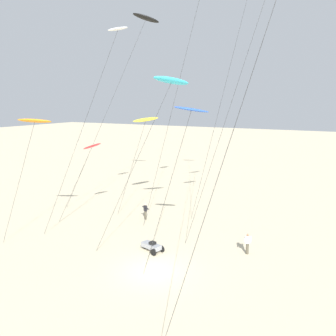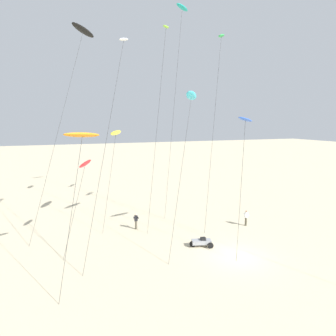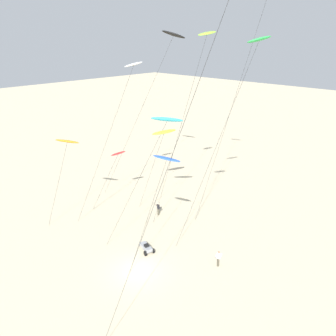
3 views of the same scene
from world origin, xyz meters
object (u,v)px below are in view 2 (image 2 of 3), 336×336
kite_teal (182,11)px  kite_lime (166,31)px  kite_yellow (116,133)px  kite_blue (245,121)px  kite_orange (82,136)px  kite_flyer_middle (136,221)px  kite_green (221,39)px  kite_flyer_nearest (246,218)px  kite_white (123,44)px  kite_cyan (191,96)px  beach_buggy (202,242)px  kite_black (83,32)px  kite_red (85,165)px

kite_teal → kite_lime: 7.21m
kite_yellow → kite_blue: (9.34, -9.35, 1.24)m
kite_orange → kite_flyer_middle: 13.50m
kite_green → kite_flyer_nearest: 19.82m
kite_white → kite_orange: bearing=-124.9°
kite_teal → kite_lime: bearing=-129.8°
kite_flyer_middle → kite_green: bearing=10.0°
kite_cyan → kite_blue: kite_cyan is taller
kite_yellow → kite_cyan: bearing=-43.8°
kite_teal → kite_green: 7.39m
kite_yellow → kite_green: 15.73m
kite_lime → kite_flyer_middle: bearing=-147.9°
kite_blue → kite_cyan: bearing=132.9°
kite_orange → kite_flyer_middle: bearing=55.6°
kite_teal → kite_blue: kite_teal is taller
kite_orange → beach_buggy: (10.00, 1.95, -9.66)m
kite_lime → kite_flyer_nearest: (6.99, -5.80, -19.57)m
kite_blue → kite_green: size_ratio=0.55×
kite_yellow → kite_flyer_middle: (1.37, -2.45, -8.92)m
kite_lime → kite_orange: bearing=-132.3°
kite_yellow → kite_green: kite_green is taller
kite_lime → beach_buggy: bearing=-89.0°
kite_flyer_nearest → kite_black: bearing=147.0°
kite_cyan → kite_blue: 5.46m
kite_orange → kite_black: size_ratio=0.49×
kite_orange → kite_teal: bearing=48.4°
kite_cyan → kite_yellow: bearing=136.2°
kite_blue → kite_flyer_middle: size_ratio=6.87×
kite_teal → kite_white: bearing=-135.2°
kite_orange → kite_flyer_nearest: 19.83m
kite_white → kite_flyer_nearest: (12.66, -0.96, -16.70)m
kite_cyan → kite_green: kite_green is taller
kite_blue → kite_white: size_ratio=0.63×
kite_flyer_middle → kite_orange: bearing=-124.4°
kite_teal → kite_red: kite_teal is taller
kite_white → kite_flyer_middle: (1.41, 2.16, -16.70)m
kite_teal → kite_green: size_ratio=1.21×
kite_cyan → kite_flyer_middle: (-4.58, 3.25, -12.39)m
kite_red → kite_lime: bearing=26.4°
kite_teal → kite_green: kite_teal is taller
kite_teal → kite_cyan: 15.75m
kite_blue → kite_flyer_middle: kite_blue is taller
kite_blue → kite_green: (2.56, 8.75, 9.02)m
kite_orange → kite_black: 18.33m
kite_red → beach_buggy: bearing=-24.5°
kite_teal → kite_flyer_nearest: 25.94m
kite_red → kite_green: bearing=13.6°
kite_lime → kite_flyer_nearest: 21.58m
kite_green → kite_flyer_middle: (-10.53, -1.85, -19.17)m
kite_black → kite_blue: bearing=-48.9°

